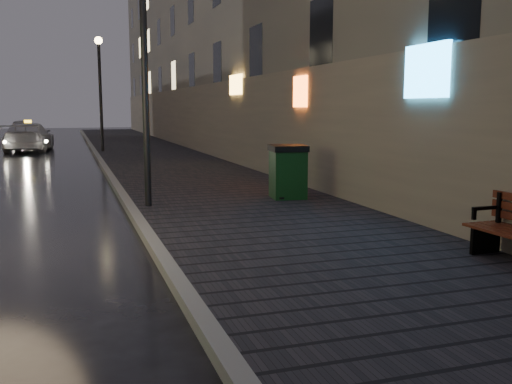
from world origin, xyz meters
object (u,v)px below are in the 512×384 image
at_px(lamp_near, 144,42).
at_px(taxi_mid, 29,137).
at_px(lamp_far, 100,79).
at_px(trash_bin, 288,171).
at_px(car_far, 23,128).

relative_size(lamp_near, taxi_mid, 1.07).
xyz_separation_m(lamp_near, taxi_mid, (-3.43, 19.20, -2.77)).
bearing_deg(lamp_far, taxi_mid, 136.96).
distance_m(lamp_far, taxi_mid, 5.45).
relative_size(lamp_near, trash_bin, 4.40).
bearing_deg(trash_bin, lamp_near, -171.39).
bearing_deg(lamp_near, trash_bin, 1.33).
relative_size(trash_bin, car_far, 0.30).
distance_m(lamp_near, taxi_mid, 19.70).
height_order(lamp_near, lamp_far, same).
height_order(lamp_far, trash_bin, lamp_far).
bearing_deg(lamp_far, trash_bin, -78.77).
xyz_separation_m(taxi_mid, car_far, (-1.24, 14.84, -0.04)).
distance_m(lamp_far, car_far, 18.85).
height_order(trash_bin, car_far, trash_bin).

